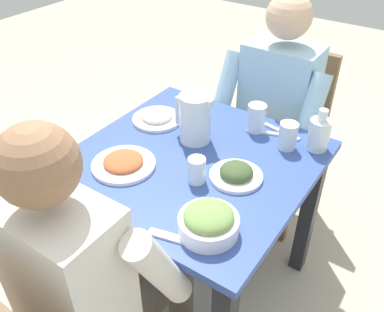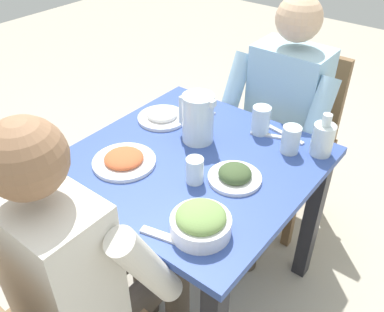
{
  "view_description": "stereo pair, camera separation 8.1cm",
  "coord_description": "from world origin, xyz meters",
  "px_view_note": "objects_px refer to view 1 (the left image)",
  "views": [
    {
      "loc": [
        -0.68,
        1.01,
        1.6
      ],
      "look_at": [
        -0.02,
        0.03,
        0.74
      ],
      "focal_mm": 38.95,
      "sensor_mm": 36.0,
      "label": 1
    },
    {
      "loc": [
        -0.75,
        0.96,
        1.6
      ],
      "look_at": [
        -0.02,
        0.03,
        0.74
      ],
      "focal_mm": 38.95,
      "sensor_mm": 36.0,
      "label": 2
    }
  ],
  "objects_px": {
    "diner_near": "(268,118)",
    "water_glass_near_right": "(288,136)",
    "water_glass_by_pitcher": "(197,170)",
    "plate_dolmas": "(236,173)",
    "plate_yoghurt": "(157,117)",
    "water_pitcher": "(195,118)",
    "chair_near": "(283,126)",
    "plate_rice_curry": "(123,163)",
    "water_glass_far_right": "(256,118)",
    "salad_bowl": "(209,221)",
    "oil_carafe": "(319,136)",
    "dining_table": "(193,185)",
    "diner_far": "(96,269)"
  },
  "relations": [
    {
      "from": "water_pitcher",
      "to": "diner_far",
      "type": "bearing_deg",
      "value": 97.57
    },
    {
      "from": "plate_yoghurt",
      "to": "water_glass_by_pitcher",
      "type": "height_order",
      "value": "water_glass_by_pitcher"
    },
    {
      "from": "water_glass_far_right",
      "to": "water_glass_by_pitcher",
      "type": "bearing_deg",
      "value": 87.85
    },
    {
      "from": "dining_table",
      "to": "water_glass_by_pitcher",
      "type": "relative_size",
      "value": 9.01
    },
    {
      "from": "plate_yoghurt",
      "to": "oil_carafe",
      "type": "bearing_deg",
      "value": -163.85
    },
    {
      "from": "chair_near",
      "to": "plate_dolmas",
      "type": "height_order",
      "value": "chair_near"
    },
    {
      "from": "water_glass_far_right",
      "to": "chair_near",
      "type": "bearing_deg",
      "value": -84.03
    },
    {
      "from": "plate_yoghurt",
      "to": "oil_carafe",
      "type": "height_order",
      "value": "oil_carafe"
    },
    {
      "from": "plate_dolmas",
      "to": "water_glass_far_right",
      "type": "distance_m",
      "value": 0.32
    },
    {
      "from": "plate_rice_curry",
      "to": "oil_carafe",
      "type": "height_order",
      "value": "oil_carafe"
    },
    {
      "from": "water_glass_far_right",
      "to": "diner_near",
      "type": "bearing_deg",
      "value": -78.68
    },
    {
      "from": "chair_near",
      "to": "plate_rice_curry",
      "type": "bearing_deg",
      "value": 75.82
    },
    {
      "from": "water_glass_by_pitcher",
      "to": "plate_dolmas",
      "type": "bearing_deg",
      "value": -138.45
    },
    {
      "from": "salad_bowl",
      "to": "oil_carafe",
      "type": "bearing_deg",
      "value": -100.08
    },
    {
      "from": "chair_near",
      "to": "plate_rice_curry",
      "type": "xyz_separation_m",
      "value": [
        0.23,
        0.9,
        0.23
      ]
    },
    {
      "from": "dining_table",
      "to": "water_glass_by_pitcher",
      "type": "height_order",
      "value": "water_glass_by_pitcher"
    },
    {
      "from": "diner_far",
      "to": "water_glass_near_right",
      "type": "distance_m",
      "value": 0.82
    },
    {
      "from": "salad_bowl",
      "to": "plate_rice_curry",
      "type": "distance_m",
      "value": 0.43
    },
    {
      "from": "chair_near",
      "to": "salad_bowl",
      "type": "distance_m",
      "value": 1.05
    },
    {
      "from": "water_glass_near_right",
      "to": "water_pitcher",
      "type": "bearing_deg",
      "value": 25.28
    },
    {
      "from": "water_glass_by_pitcher",
      "to": "oil_carafe",
      "type": "xyz_separation_m",
      "value": [
        -0.26,
        -0.41,
        0.01
      ]
    },
    {
      "from": "diner_far",
      "to": "salad_bowl",
      "type": "xyz_separation_m",
      "value": [
        -0.22,
        -0.25,
        0.11
      ]
    },
    {
      "from": "water_glass_near_right",
      "to": "oil_carafe",
      "type": "relative_size",
      "value": 0.63
    },
    {
      "from": "plate_rice_curry",
      "to": "dining_table",
      "type": "bearing_deg",
      "value": -134.73
    },
    {
      "from": "plate_dolmas",
      "to": "water_glass_near_right",
      "type": "height_order",
      "value": "water_glass_near_right"
    },
    {
      "from": "plate_yoghurt",
      "to": "plate_dolmas",
      "type": "xyz_separation_m",
      "value": [
        -0.46,
        0.15,
        0.0
      ]
    },
    {
      "from": "chair_near",
      "to": "water_glass_by_pitcher",
      "type": "bearing_deg",
      "value": 92.06
    },
    {
      "from": "plate_yoghurt",
      "to": "water_glass_far_right",
      "type": "bearing_deg",
      "value": -156.02
    },
    {
      "from": "water_pitcher",
      "to": "water_glass_near_right",
      "type": "height_order",
      "value": "water_pitcher"
    },
    {
      "from": "plate_yoghurt",
      "to": "water_glass_by_pitcher",
      "type": "xyz_separation_m",
      "value": [
        -0.35,
        0.23,
        0.03
      ]
    },
    {
      "from": "water_glass_near_right",
      "to": "oil_carafe",
      "type": "distance_m",
      "value": 0.11
    },
    {
      "from": "plate_dolmas",
      "to": "water_glass_by_pitcher",
      "type": "relative_size",
      "value": 1.99
    },
    {
      "from": "diner_far",
      "to": "dining_table",
      "type": "bearing_deg",
      "value": -87.74
    },
    {
      "from": "chair_near",
      "to": "plate_dolmas",
      "type": "relative_size",
      "value": 4.75
    },
    {
      "from": "plate_rice_curry",
      "to": "salad_bowl",
      "type": "bearing_deg",
      "value": 166.84
    },
    {
      "from": "dining_table",
      "to": "diner_near",
      "type": "distance_m",
      "value": 0.53
    },
    {
      "from": "diner_near",
      "to": "water_glass_near_right",
      "type": "bearing_deg",
      "value": 126.32
    },
    {
      "from": "salad_bowl",
      "to": "water_glass_near_right",
      "type": "relative_size",
      "value": 1.71
    },
    {
      "from": "water_glass_far_right",
      "to": "oil_carafe",
      "type": "bearing_deg",
      "value": -176.69
    },
    {
      "from": "salad_bowl",
      "to": "dining_table",
      "type": "bearing_deg",
      "value": -48.58
    },
    {
      "from": "plate_rice_curry",
      "to": "water_glass_by_pitcher",
      "type": "xyz_separation_m",
      "value": [
        -0.26,
        -0.08,
        0.03
      ]
    },
    {
      "from": "plate_dolmas",
      "to": "water_glass_near_right",
      "type": "distance_m",
      "value": 0.27
    },
    {
      "from": "water_pitcher",
      "to": "chair_near",
      "type": "bearing_deg",
      "value": -100.66
    },
    {
      "from": "diner_near",
      "to": "oil_carafe",
      "type": "relative_size",
      "value": 7.06
    },
    {
      "from": "dining_table",
      "to": "water_glass_far_right",
      "type": "distance_m",
      "value": 0.37
    },
    {
      "from": "oil_carafe",
      "to": "plate_rice_curry",
      "type": "bearing_deg",
      "value": 43.31
    },
    {
      "from": "plate_yoghurt",
      "to": "water_glass_far_right",
      "type": "height_order",
      "value": "water_glass_far_right"
    },
    {
      "from": "plate_yoghurt",
      "to": "water_glass_near_right",
      "type": "xyz_separation_m",
      "value": [
        -0.52,
        -0.12,
        0.04
      ]
    },
    {
      "from": "chair_near",
      "to": "water_glass_near_right",
      "type": "bearing_deg",
      "value": 112.66
    },
    {
      "from": "plate_rice_curry",
      "to": "water_glass_far_right",
      "type": "relative_size",
      "value": 2.01
    }
  ]
}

